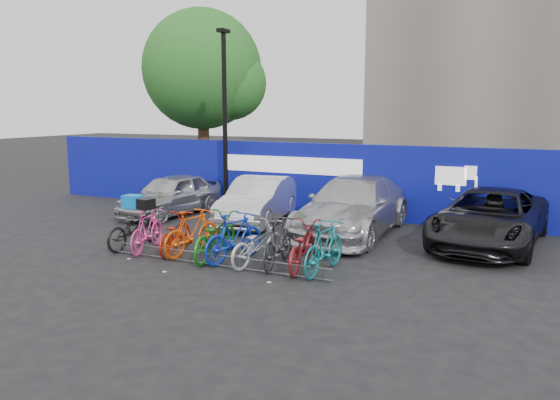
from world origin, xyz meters
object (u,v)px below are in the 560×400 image
Objects in this scene: tree at (207,72)px; car_1 at (259,201)px; bike_3 at (192,232)px; bike_7 at (278,242)px; bike_6 at (258,244)px; bike_8 at (302,246)px; car_2 at (353,206)px; bike_9 at (324,247)px; bike_5 at (234,237)px; bike_2 at (175,234)px; bike_4 at (215,236)px; bike_rack at (215,260)px; bike_0 at (134,228)px; car_3 at (490,218)px; car_0 at (171,194)px; lamppost at (225,116)px; bike_1 at (147,230)px.

tree reaches higher than car_1.
bike_3 reaches higher than bike_7.
car_1 is 2.28× the size of bike_6.
tree is 13.95m from bike_8.
bike_9 is at bearing -80.71° from car_2.
bike_2 is at bearing 11.01° from bike_5.
bike_7 is (2.31, -0.04, -0.00)m from bike_3.
car_2 reaches higher than bike_7.
bike_4 is (1.21, -0.07, 0.08)m from bike_2.
car_2 is (1.84, 4.44, 0.63)m from bike_rack.
bike_7 is at bearing -178.41° from bike_0.
bike_6 is 1.05m from bike_8.
car_3 is 2.52× the size of bike_4.
bike_4 is at bearing -57.45° from tree.
bike_9 is (5.20, -0.07, 0.06)m from bike_0.
bike_9 is at bearing -120.11° from car_3.
bike_5 reaches higher than bike_2.
bike_8 is (-0.01, -3.77, -0.27)m from car_2.
bike_6 is (3.60, -0.08, -0.02)m from bike_0.
car_0 is 6.17m from bike_5.
lamppost is 3.27× the size of bike_7.
tree is 4.17× the size of bike_6.
car_2 is at bearing -148.40° from bike_1.
bike_rack is at bearing -111.41° from car_2.
bike_rack is 2.92× the size of bike_9.
bike_6 is at bearing -0.35° from bike_7.
tree is 13.63m from bike_7.
bike_9 is (1.60, 0.02, 0.08)m from bike_6.
car_1 reaches higher than bike_2.
car_2 reaches higher than bike_8.
car_2 is 3.87m from bike_7.
bike_0 is (1.69, -3.96, -0.18)m from car_0.
car_2 reaches higher than bike_2.
bike_0 is 0.98× the size of bike_8.
bike_7 reaches higher than bike_8.
tree is 3.76× the size of bike_4.
bike_8 is at bearing 177.15° from bike_4.
bike_5 is (1.44, -4.09, -0.13)m from car_1.
car_2 is at bearing -117.39° from bike_3.
lamppost reaches higher than bike_7.
lamppost reaches higher than car_3.
bike_2 is 0.95× the size of bike_6.
bike_8 is (1.66, 0.09, -0.05)m from bike_5.
car_1 reaches higher than bike_rack.
bike_1 is at bearing 167.97° from bike_rack.
bike_7 is (-4.19, -4.08, -0.17)m from car_3.
car_2 is at bearing -97.37° from bike_8.
bike_2 is at bearing -176.95° from bike_0.
bike_5 is at bearing -35.35° from car_0.
tree is 4.07× the size of bike_9.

